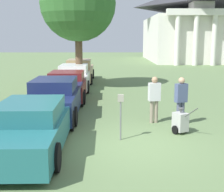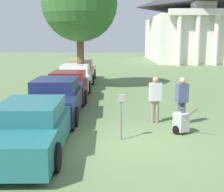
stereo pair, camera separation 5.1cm
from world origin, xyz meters
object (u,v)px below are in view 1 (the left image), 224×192
at_px(parked_car_teal, 32,126).
at_px(person_worker, 154,97).
at_px(parked_car_maroon, 68,86).
at_px(equipment_cart, 180,122).
at_px(parked_car_navy, 56,98).
at_px(church, 188,22).
at_px(parked_car_tan, 79,71).
at_px(person_supervisor, 181,98).
at_px(parked_car_white, 74,77).
at_px(parking_meter, 121,109).

distance_m(parked_car_teal, person_worker, 4.64).
distance_m(parked_car_maroon, equipment_cart, 7.47).
bearing_deg(parked_car_navy, parked_car_teal, -90.85).
bearing_deg(equipment_cart, church, 48.53).
bearing_deg(parked_car_maroon, parked_car_tan, 89.15).
bearing_deg(parked_car_navy, person_supervisor, -17.57).
bearing_deg(person_worker, person_supervisor, 148.91).
distance_m(parked_car_navy, parked_car_tan, 10.03).
bearing_deg(parked_car_navy, parked_car_white, 89.15).
relative_size(parking_meter, church, 0.07).
bearing_deg(church, person_worker, -105.62).
bearing_deg(church, parked_car_teal, -110.09).
xyz_separation_m(person_supervisor, church, (8.17, 32.73, 4.28)).
distance_m(parked_car_teal, equipment_cart, 4.67).
distance_m(parking_meter, person_worker, 2.35).
xyz_separation_m(parked_car_maroon, person_supervisor, (4.67, -4.99, 0.32)).
relative_size(parking_meter, equipment_cart, 1.41).
relative_size(parking_meter, person_supervisor, 0.82).
height_order(parked_car_navy, parked_car_white, parked_car_navy).
relative_size(parked_car_navy, church, 0.24).
bearing_deg(parked_car_white, parked_car_navy, -90.85).
bearing_deg(person_supervisor, parked_car_tan, -89.31).
bearing_deg(parking_meter, parked_car_white, 104.24).
relative_size(parked_car_white, church, 0.25).
relative_size(parked_car_teal, parked_car_maroon, 1.12).
distance_m(parked_car_tan, parking_meter, 13.33).
height_order(parked_car_tan, person_supervisor, person_supervisor).
bearing_deg(parked_car_maroon, church, 64.31).
distance_m(person_worker, equipment_cart, 1.58).
relative_size(parked_car_tan, equipment_cart, 5.02).
relative_size(parked_car_teal, person_worker, 3.10).
xyz_separation_m(parked_car_white, person_supervisor, (4.67, -8.13, 0.27)).
bearing_deg(parked_car_white, church, 61.58).
height_order(parked_car_teal, church, church).
height_order(equipment_cart, church, church).
xyz_separation_m(parked_car_white, equipment_cart, (4.45, -9.13, -0.32)).
height_order(parked_car_tan, church, church).
bearing_deg(equipment_cart, parked_car_navy, 124.13).
height_order(parking_meter, equipment_cart, parking_meter).
distance_m(parked_car_maroon, parked_car_tan, 6.44).
bearing_deg(parked_car_teal, parked_car_white, 89.15).
distance_m(parked_car_navy, church, 34.16).
relative_size(parked_car_white, parked_car_tan, 1.06).
height_order(parking_meter, church, church).
height_order(parked_car_navy, person_worker, person_worker).
bearing_deg(parked_car_teal, church, 69.06).
bearing_deg(parked_car_maroon, parked_car_white, 89.15).
relative_size(parked_car_white, person_supervisor, 3.10).
xyz_separation_m(parked_car_teal, person_worker, (3.77, 2.68, 0.32)).
bearing_deg(church, parked_car_tan, -121.09).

